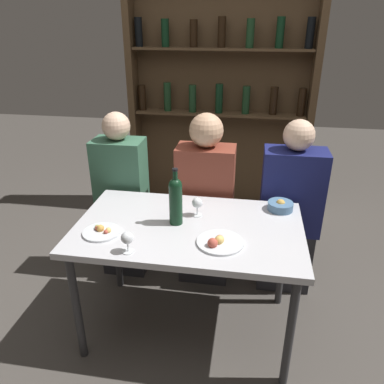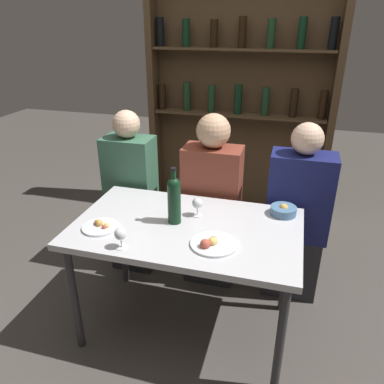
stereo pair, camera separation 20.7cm
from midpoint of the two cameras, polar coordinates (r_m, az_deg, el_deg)
name	(u,v)px [view 1 (the left image)]	position (r m, az deg, el deg)	size (l,w,h in m)	color
ground_plane	(189,326)	(2.49, -2.97, -19.77)	(10.00, 10.00, 0.00)	#47423D
dining_table	(189,236)	(2.08, -3.37, -6.82)	(1.23, 0.74, 0.73)	silver
wine_rack_wall	(221,83)	(3.51, 2.65, 16.24)	(1.68, 0.21, 2.34)	#4C3823
wine_bottle	(176,199)	(2.01, -5.47, -1.13)	(0.07, 0.07, 0.32)	black
wine_glass_0	(127,239)	(1.84, -13.08, -7.05)	(0.06, 0.06, 0.11)	silver
wine_glass_1	(197,204)	(2.11, -2.00, -1.84)	(0.06, 0.06, 0.11)	silver
food_plate_0	(219,242)	(1.88, 0.97, -7.67)	(0.24, 0.24, 0.05)	silver
food_plate_1	(102,231)	(2.05, -16.47, -5.85)	(0.20, 0.20, 0.04)	silver
snack_bowl	(280,206)	(2.23, 10.75, -2.14)	(0.15, 0.15, 0.07)	#4C7299
seated_person_left	(123,201)	(2.72, -12.69, -1.40)	(0.34, 0.22, 1.21)	#26262B
seated_person_center	(205,206)	(2.56, -0.31, -2.14)	(0.38, 0.22, 1.22)	#26262B
seated_person_right	(289,214)	(2.55, 12.36, -3.38)	(0.39, 0.22, 1.20)	#26262B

